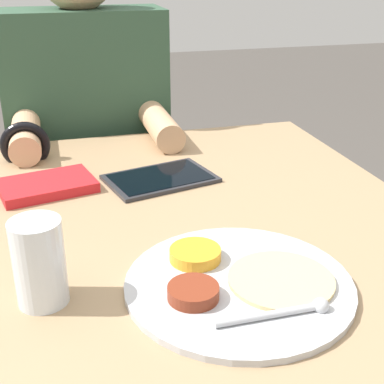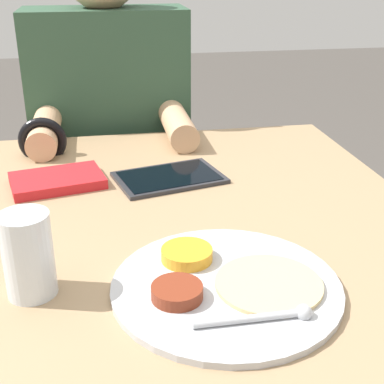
% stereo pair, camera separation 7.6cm
% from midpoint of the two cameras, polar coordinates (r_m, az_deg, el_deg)
% --- Properties ---
extents(thali_tray, '(0.32, 0.32, 0.03)m').
position_cam_midpoint_polar(thali_tray, '(0.76, 6.42, -9.83)').
color(thali_tray, '#B7BABF').
rests_on(thali_tray, dining_table).
extents(red_notebook, '(0.20, 0.16, 0.02)m').
position_cam_midpoint_polar(red_notebook, '(1.10, -12.29, 1.11)').
color(red_notebook, silver).
rests_on(red_notebook, dining_table).
extents(tablet_device, '(0.24, 0.19, 0.01)m').
position_cam_midpoint_polar(tablet_device, '(1.11, -0.50, 1.53)').
color(tablet_device, '#28282D').
rests_on(tablet_device, dining_table).
extents(person_diner, '(0.44, 0.45, 1.20)m').
position_cam_midpoint_polar(person_diner, '(1.60, -7.04, 2.44)').
color(person_diner, black).
rests_on(person_diner, ground_plane).
extents(drinking_glass, '(0.07, 0.07, 0.12)m').
position_cam_midpoint_polar(drinking_glass, '(0.74, -14.30, -6.59)').
color(drinking_glass, silver).
rests_on(drinking_glass, dining_table).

